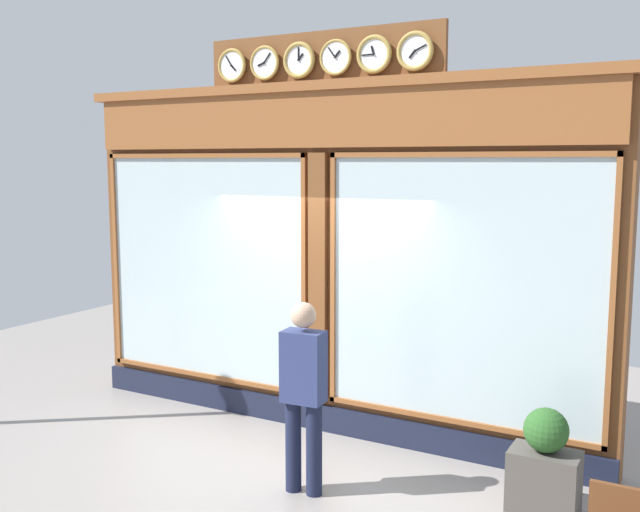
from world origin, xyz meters
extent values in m
cube|color=brown|center=(0.00, -0.15, 1.79)|extent=(6.01, 0.30, 3.58)
cube|color=#191E33|center=(0.00, 0.02, 0.14)|extent=(6.01, 0.08, 0.28)
cube|color=brown|center=(0.00, 0.04, 3.29)|extent=(5.89, 0.08, 0.57)
cube|color=brown|center=(0.00, 0.02, 3.63)|extent=(6.13, 0.20, 0.10)
cube|color=silver|center=(-1.53, 0.01, 1.65)|extent=(2.66, 0.02, 2.51)
cube|color=brown|center=(-1.53, 0.04, 2.93)|extent=(2.76, 0.04, 0.05)
cube|color=brown|center=(-1.53, 0.04, 0.37)|extent=(2.76, 0.04, 0.05)
cube|color=brown|center=(-2.88, 0.04, 1.65)|extent=(0.05, 0.04, 2.61)
cube|color=brown|center=(-0.18, 0.04, 1.65)|extent=(0.05, 0.04, 2.61)
cube|color=silver|center=(1.53, 0.01, 1.65)|extent=(2.66, 0.02, 2.51)
cube|color=brown|center=(1.53, 0.04, 2.93)|extent=(2.76, 0.04, 0.05)
cube|color=brown|center=(1.53, 0.04, 0.37)|extent=(2.76, 0.04, 0.05)
cube|color=brown|center=(2.88, 0.04, 1.65)|extent=(0.05, 0.04, 2.61)
cube|color=brown|center=(0.18, 0.04, 1.65)|extent=(0.05, 0.04, 2.61)
cube|color=brown|center=(0.00, 0.03, 1.65)|extent=(0.20, 0.10, 2.61)
cube|color=brown|center=(0.00, -0.02, 3.89)|extent=(2.66, 0.06, 0.56)
cylinder|color=white|center=(-1.05, 0.06, 3.89)|extent=(0.30, 0.02, 0.30)
torus|color=#B79347|center=(-1.05, 0.06, 3.89)|extent=(0.37, 0.05, 0.37)
cube|color=black|center=(-1.03, 0.07, 3.86)|extent=(0.06, 0.01, 0.07)
cube|color=black|center=(-1.11, 0.07, 3.92)|extent=(0.12, 0.01, 0.06)
sphere|color=black|center=(-1.05, 0.08, 3.89)|extent=(0.02, 0.02, 0.02)
cylinder|color=white|center=(-0.63, 0.06, 3.89)|extent=(0.30, 0.02, 0.30)
torus|color=#B79347|center=(-0.63, 0.06, 3.89)|extent=(0.37, 0.05, 0.37)
cube|color=black|center=(-0.62, 0.07, 3.93)|extent=(0.04, 0.01, 0.08)
cube|color=black|center=(-0.57, 0.07, 3.89)|extent=(0.13, 0.01, 0.01)
sphere|color=black|center=(-0.63, 0.08, 3.89)|extent=(0.02, 0.02, 0.02)
cylinder|color=white|center=(-0.21, 0.06, 3.89)|extent=(0.30, 0.02, 0.30)
torus|color=#B79347|center=(-0.21, 0.06, 3.89)|extent=(0.36, 0.03, 0.36)
cube|color=black|center=(-0.24, 0.07, 3.92)|extent=(0.07, 0.01, 0.07)
cube|color=black|center=(-0.17, 0.07, 3.94)|extent=(0.09, 0.01, 0.11)
sphere|color=black|center=(-0.21, 0.08, 3.89)|extent=(0.02, 0.02, 0.02)
cylinder|color=white|center=(0.21, 0.06, 3.89)|extent=(0.30, 0.02, 0.30)
torus|color=#B79347|center=(0.21, 0.06, 3.89)|extent=(0.37, 0.05, 0.37)
cube|color=black|center=(0.18, 0.07, 3.92)|extent=(0.07, 0.01, 0.07)
cube|color=black|center=(0.21, 0.07, 3.95)|extent=(0.01, 0.01, 0.13)
sphere|color=black|center=(0.21, 0.08, 3.89)|extent=(0.02, 0.02, 0.02)
cylinder|color=white|center=(0.63, 0.06, 3.89)|extent=(0.30, 0.02, 0.30)
torus|color=#B79347|center=(0.63, 0.06, 3.89)|extent=(0.36, 0.04, 0.36)
cube|color=black|center=(0.67, 0.07, 3.88)|extent=(0.08, 0.01, 0.04)
cube|color=black|center=(0.59, 0.07, 3.94)|extent=(0.09, 0.01, 0.11)
sphere|color=black|center=(0.63, 0.08, 3.89)|extent=(0.02, 0.02, 0.02)
cylinder|color=white|center=(1.05, 0.06, 3.89)|extent=(0.30, 0.02, 0.30)
torus|color=#B79347|center=(1.05, 0.06, 3.89)|extent=(0.36, 0.04, 0.36)
cube|color=black|center=(1.02, 0.07, 3.86)|extent=(0.07, 0.01, 0.07)
cube|color=black|center=(1.09, 0.07, 3.94)|extent=(0.08, 0.01, 0.11)
sphere|color=black|center=(1.05, 0.08, 3.89)|extent=(0.02, 0.02, 0.02)
cylinder|color=#191E38|center=(-0.51, 1.39, 0.41)|extent=(0.14, 0.14, 0.82)
cylinder|color=#191E38|center=(-0.71, 1.37, 0.41)|extent=(0.14, 0.14, 0.82)
cube|color=navy|center=(-0.61, 1.38, 1.13)|extent=(0.38, 0.25, 0.62)
sphere|color=tan|center=(-0.61, 1.38, 1.58)|extent=(0.22, 0.22, 0.22)
cube|color=#4C4742|center=(-2.51, 0.70, 0.25)|extent=(0.56, 0.36, 0.51)
sphere|color=#285623|center=(-2.51, 0.70, 0.69)|extent=(0.37, 0.37, 0.37)
camera|label=1|loc=(-3.64, 6.51, 2.88)|focal=40.38mm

